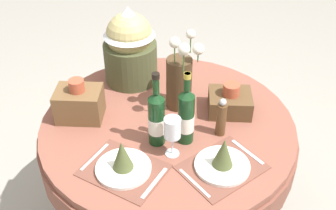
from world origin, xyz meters
TOP-DOWN VIEW (x-y plane):
  - dining_table at (0.00, 0.00)m, footprint 1.27×1.27m
  - place_setting_left at (-0.17, -0.34)m, footprint 0.42×0.39m
  - place_setting_right at (0.25, -0.30)m, footprint 0.43×0.42m
  - flower_vase at (0.05, 0.14)m, footprint 0.18×0.24m
  - wine_bottle_left at (-0.04, -0.15)m, footprint 0.08×0.08m
  - wine_bottle_centre at (0.09, -0.13)m, footprint 0.08×0.08m
  - wine_glass_right at (0.03, -0.23)m, footprint 0.07×0.07m
  - pepper_mill at (0.25, -0.07)m, footprint 0.05×0.05m
  - gift_tub_back_left at (-0.22, 0.37)m, footprint 0.29×0.29m
  - woven_basket_side_left at (-0.43, 0.02)m, footprint 0.22×0.17m
  - woven_basket_side_right at (0.31, 0.11)m, footprint 0.21×0.18m

SIDE VIEW (x-z plane):
  - dining_table at x=0.00m, z-range 0.27..1.04m
  - place_setting_left at x=-0.17m, z-range 0.74..0.90m
  - place_setting_right at x=0.25m, z-range 0.74..0.90m
  - woven_basket_side_right at x=0.31m, z-range 0.76..0.92m
  - woven_basket_side_left at x=-0.43m, z-range 0.75..0.97m
  - pepper_mill at x=0.25m, z-range 0.77..0.97m
  - wine_bottle_left at x=-0.04m, z-range 0.73..1.10m
  - wine_bottle_centre at x=0.09m, z-range 0.74..1.10m
  - wine_glass_right at x=0.03m, z-range 0.82..1.02m
  - flower_vase at x=0.05m, z-range 0.73..1.16m
  - gift_tub_back_left at x=-0.22m, z-range 0.79..1.23m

